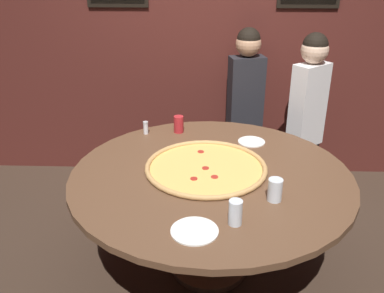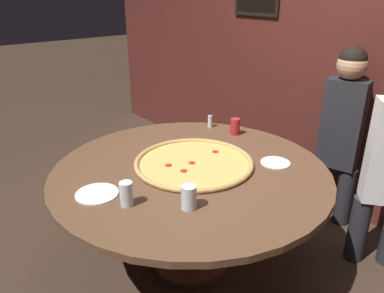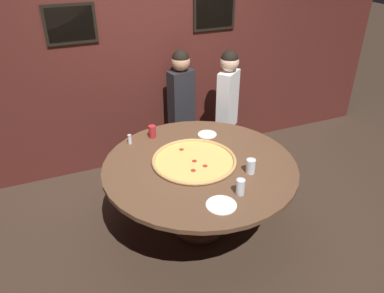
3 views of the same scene
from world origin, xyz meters
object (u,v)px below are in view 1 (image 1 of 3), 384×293
at_px(dining_table, 211,189).
at_px(white_plate_left_side, 195,231).
at_px(drink_cup_by_shaker, 179,124).
at_px(diner_centre_back, 308,109).
at_px(white_plate_beside_cup, 251,142).
at_px(diner_far_right, 245,99).
at_px(condiment_shaker, 146,128).
at_px(drink_cup_near_right, 275,190).
at_px(drink_cup_far_left, 235,212).
at_px(giant_pizza, 206,167).

distance_m(dining_table, white_plate_left_side, 0.62).
relative_size(drink_cup_by_shaker, diner_centre_back, 0.09).
bearing_deg(white_plate_beside_cup, diner_far_right, 89.11).
bearing_deg(white_plate_beside_cup, drink_cup_by_shaker, 162.55).
bearing_deg(white_plate_beside_cup, diner_centre_back, 46.21).
height_order(drink_cup_by_shaker, diner_centre_back, diner_centre_back).
distance_m(condiment_shaker, diner_far_right, 1.02).
height_order(drink_cup_near_right, white_plate_left_side, drink_cup_near_right).
xyz_separation_m(dining_table, condiment_shaker, (-0.49, 0.61, 0.16)).
bearing_deg(drink_cup_far_left, diner_far_right, 83.98).
bearing_deg(giant_pizza, white_plate_beside_cup, 52.40).
xyz_separation_m(dining_table, diner_centre_back, (0.80, 1.00, 0.18)).
relative_size(drink_cup_near_right, white_plate_left_side, 0.54).
bearing_deg(diner_centre_back, diner_far_right, -64.57).
height_order(white_plate_beside_cup, white_plate_left_side, same).
relative_size(drink_cup_far_left, white_plate_beside_cup, 0.70).
xyz_separation_m(dining_table, diner_far_right, (0.30, 1.24, 0.18)).
relative_size(white_plate_beside_cup, white_plate_left_side, 0.81).
distance_m(white_plate_beside_cup, diner_far_right, 0.77).
height_order(giant_pizza, white_plate_left_side, giant_pizza).
bearing_deg(diner_far_right, diner_centre_back, 140.11).
relative_size(diner_centre_back, diner_far_right, 1.00).
height_order(drink_cup_far_left, condiment_shaker, drink_cup_far_left).
bearing_deg(drink_cup_near_right, drink_cup_by_shaker, 122.11).
height_order(dining_table, diner_centre_back, diner_centre_back).
bearing_deg(diner_centre_back, drink_cup_far_left, 27.66).
relative_size(drink_cup_near_right, white_plate_beside_cup, 0.67).
bearing_deg(white_plate_left_side, drink_cup_by_shaker, 97.19).
distance_m(giant_pizza, drink_cup_by_shaker, 0.63).
height_order(condiment_shaker, diner_centre_back, diner_centre_back).
relative_size(drink_cup_far_left, condiment_shaker, 1.39).
bearing_deg(giant_pizza, diner_far_right, 74.14).
relative_size(drink_cup_far_left, diner_far_right, 0.10).
bearing_deg(drink_cup_far_left, diner_centre_back, 66.12).
height_order(drink_cup_by_shaker, white_plate_left_side, drink_cup_by_shaker).
relative_size(drink_cup_by_shaker, diner_far_right, 0.09).
bearing_deg(white_plate_left_side, white_plate_beside_cup, 70.72).
relative_size(drink_cup_near_right, diner_centre_back, 0.09).
distance_m(white_plate_beside_cup, white_plate_left_side, 1.15).
bearing_deg(condiment_shaker, dining_table, -51.16).
distance_m(giant_pizza, white_plate_left_side, 0.66).
xyz_separation_m(drink_cup_far_left, condiment_shaker, (-0.61, 1.13, -0.02)).
xyz_separation_m(drink_cup_by_shaker, condiment_shaker, (-0.24, -0.04, -0.01)).
distance_m(drink_cup_near_right, white_plate_beside_cup, 0.78).
distance_m(giant_pizza, white_plate_beside_cup, 0.53).
bearing_deg(drink_cup_near_right, diner_centre_back, 70.98).
relative_size(dining_table, giant_pizza, 2.26).
xyz_separation_m(drink_cup_far_left, drink_cup_by_shaker, (-0.36, 1.18, -0.00)).
bearing_deg(drink_cup_near_right, giant_pizza, 137.40).
bearing_deg(diner_far_right, white_plate_left_side, 64.30).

